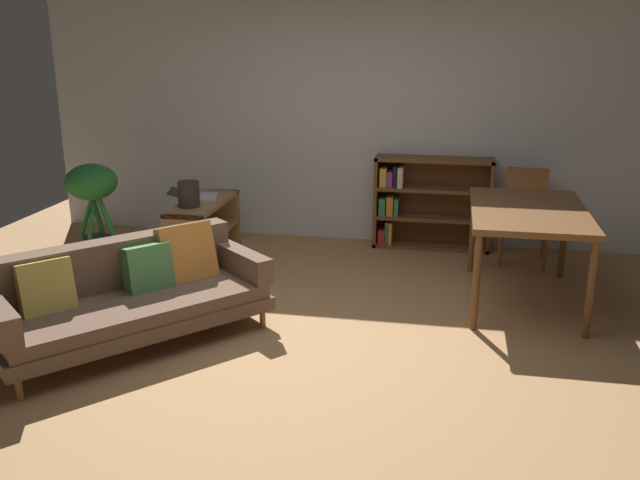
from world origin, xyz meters
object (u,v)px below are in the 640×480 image
Objects in this scene: dining_table at (528,217)px; media_console at (204,231)px; fabric_couch at (128,293)px; desk_speaker at (189,194)px; bookshelf at (426,202)px; open_laptop at (196,196)px; dining_chair_near at (525,209)px; potted_floor_plant at (93,195)px.

media_console is at bearing 170.27° from dining_table.
fabric_couch is 1.65m from desk_speaker.
desk_speaker is at bearing 174.60° from dining_table.
bookshelf is (1.99, 2.72, 0.12)m from fabric_couch.
media_console is 3.03m from dining_table.
bookshelf is at bearing 27.47° from desk_speaker.
dining_table is at bearing -57.98° from bookshelf.
desk_speaker reaches higher than open_laptop.
media_console is 3.12m from dining_chair_near.
desk_speaker is 0.97m from potted_floor_plant.
media_console is at bearing -168.86° from dining_chair_near.
open_laptop is (-0.21, 1.96, 0.26)m from fabric_couch.
desk_speaker reaches higher than dining_table.
dining_chair_near is at bearing 8.42° from open_laptop.
open_laptop is at bearing 22.37° from potted_floor_plant.
open_laptop is 0.37m from desk_speaker.
desk_speaker is 0.20× the size of bookshelf.
open_laptop is 3.20m from dining_chair_near.
media_console is at bearing 78.37° from desk_speaker.
fabric_couch is at bearing -83.78° from open_laptop.
bookshelf reaches higher than open_laptop.
fabric_couch is at bearing -55.22° from potted_floor_plant.
desk_speaker is at bearing -78.58° from open_laptop.
dining_chair_near is at bearing -16.56° from bookshelf.
dining_chair_near is (4.06, 0.84, -0.14)m from potted_floor_plant.
open_laptop is at bearing 131.80° from media_console.
dining_chair_near reaches higher than desk_speaker.
bookshelf reaches higher than fabric_couch.
potted_floor_plant is (-1.01, -0.24, 0.37)m from media_console.
dining_table is 1.22× the size of bookshelf.
potted_floor_plant is (-0.89, -0.37, 0.05)m from open_laptop.
fabric_couch is 3.37m from bookshelf.
fabric_couch is at bearing -126.27° from bookshelf.
potted_floor_plant is at bearing 176.08° from dining_table.
desk_speaker is at bearing -152.53° from bookshelf.
desk_speaker is (-0.05, -0.22, 0.42)m from media_console.
desk_speaker reaches higher than media_console.
potted_floor_plant is 4.15m from dining_chair_near.
dining_chair_near reaches higher than fabric_couch.
fabric_couch is 1.99m from open_laptop.
desk_speaker reaches higher than fabric_couch.
dining_table is (2.86, 1.32, 0.37)m from fabric_couch.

